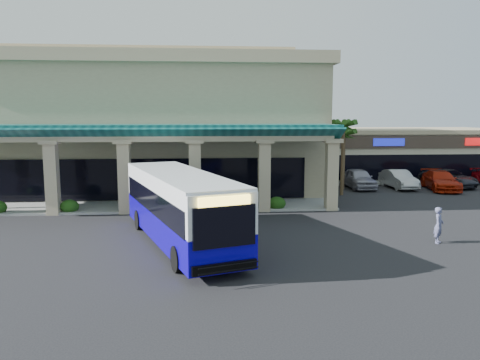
{
  "coord_description": "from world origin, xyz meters",
  "views": [
    {
      "loc": [
        -2.55,
        -24.9,
        6.22
      ],
      "look_at": [
        -0.15,
        4.4,
        2.2
      ],
      "focal_mm": 35.0,
      "sensor_mm": 36.0,
      "label": 1
    }
  ],
  "objects": [
    {
      "name": "ground",
      "position": [
        0.0,
        0.0,
        0.0
      ],
      "size": [
        110.0,
        110.0,
        0.0
      ],
      "primitive_type": "plane",
      "color": "black"
    },
    {
      "name": "car_white",
      "position": [
        14.47,
        14.08,
        0.79
      ],
      "size": [
        1.86,
        4.87,
        1.58
      ],
      "primitive_type": "imported",
      "rotation": [
        0.0,
        0.0,
        0.04
      ],
      "color": "#A9A9A9",
      "rests_on": "ground"
    },
    {
      "name": "car_silver",
      "position": [
        11.01,
        14.38,
        0.86
      ],
      "size": [
        2.06,
        5.04,
        1.71
      ],
      "primitive_type": "imported",
      "rotation": [
        0.0,
        0.0,
        0.01
      ],
      "color": "#9B98A7",
      "rests_on": "ground"
    },
    {
      "name": "strip_mall",
      "position": [
        18.0,
        24.0,
        2.45
      ],
      "size": [
        22.5,
        12.5,
        4.9
      ],
      "primitive_type": null,
      "color": "beige",
      "rests_on": "ground"
    },
    {
      "name": "pedestrian",
      "position": [
        9.05,
        -3.28,
        0.9
      ],
      "size": [
        0.74,
        0.78,
        1.8
      ],
      "primitive_type": "imported",
      "rotation": [
        0.0,
        0.0,
        0.92
      ],
      "color": "#52557A",
      "rests_on": "ground"
    },
    {
      "name": "arcade",
      "position": [
        -8.0,
        6.8,
        2.85
      ],
      "size": [
        30.0,
        6.2,
        5.7
      ],
      "primitive_type": null,
      "color": "#0B4647",
      "rests_on": "ground"
    },
    {
      "name": "transit_bus",
      "position": [
        -3.65,
        -2.31,
        1.75
      ],
      "size": [
        6.76,
        12.79,
        3.5
      ],
      "primitive_type": null,
      "rotation": [
        0.0,
        0.0,
        0.33
      ],
      "color": "#0C00A1",
      "rests_on": "ground"
    },
    {
      "name": "main_building",
      "position": [
        -8.0,
        16.0,
        5.67
      ],
      "size": [
        30.8,
        14.8,
        11.35
      ],
      "primitive_type": null,
      "color": "tan",
      "rests_on": "ground"
    },
    {
      "name": "car_gray",
      "position": [
        19.31,
        14.66,
        0.77
      ],
      "size": [
        3.82,
        5.98,
        1.53
      ],
      "primitive_type": "imported",
      "rotation": [
        0.0,
        0.0,
        0.25
      ],
      "color": "#24252C",
      "rests_on": "ground"
    },
    {
      "name": "car_red",
      "position": [
        17.65,
        12.89,
        0.8
      ],
      "size": [
        3.19,
        5.81,
        1.6
      ],
      "primitive_type": "imported",
      "rotation": [
        0.0,
        0.0,
        -0.18
      ],
      "color": "#9B1A07",
      "rests_on": "ground"
    },
    {
      "name": "palm_0",
      "position": [
        8.5,
        11.0,
        3.3
      ],
      "size": [
        2.4,
        2.4,
        6.6
      ],
      "primitive_type": null,
      "color": "#204612",
      "rests_on": "ground"
    },
    {
      "name": "broadleaf_tree",
      "position": [
        7.5,
        19.0,
        2.41
      ],
      "size": [
        2.6,
        2.6,
        4.81
      ],
      "primitive_type": null,
      "color": "#183D0D",
      "rests_on": "ground"
    },
    {
      "name": "palm_1",
      "position": [
        9.5,
        14.0,
        2.9
      ],
      "size": [
        2.4,
        2.4,
        5.8
      ],
      "primitive_type": null,
      "color": "#204612",
      "rests_on": "ground"
    }
  ]
}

